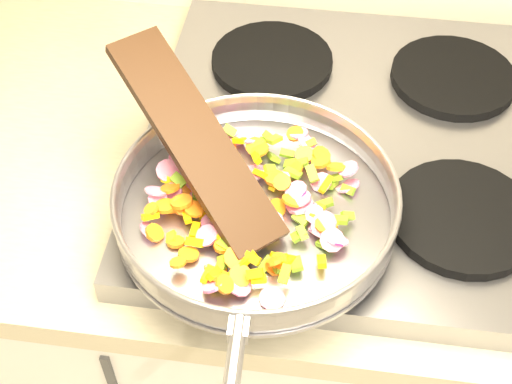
# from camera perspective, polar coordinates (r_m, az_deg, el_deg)

# --- Properties ---
(cooktop) EXTENTS (0.60, 0.60, 0.04)m
(cooktop) POSITION_cam_1_polar(r_m,az_deg,el_deg) (1.05, 7.95, 3.76)
(cooktop) COLOR #939399
(cooktop) RESTS_ON counter_top
(grate_fl) EXTENTS (0.19, 0.19, 0.02)m
(grate_fl) POSITION_cam_1_polar(r_m,az_deg,el_deg) (0.93, -0.85, -0.14)
(grate_fl) COLOR black
(grate_fl) RESTS_ON cooktop
(grate_fr) EXTENTS (0.19, 0.19, 0.02)m
(grate_fr) POSITION_cam_1_polar(r_m,az_deg,el_deg) (0.95, 16.18, -1.92)
(grate_fr) COLOR black
(grate_fr) RESTS_ON cooktop
(grate_bl) EXTENTS (0.19, 0.19, 0.02)m
(grate_bl) POSITION_cam_1_polar(r_m,az_deg,el_deg) (1.14, 1.29, 10.44)
(grate_bl) COLOR black
(grate_bl) RESTS_ON cooktop
(grate_br) EXTENTS (0.19, 0.19, 0.02)m
(grate_br) POSITION_cam_1_polar(r_m,az_deg,el_deg) (1.15, 15.50, 8.86)
(grate_br) COLOR black
(grate_br) RESTS_ON cooktop
(saute_pan) EXTENTS (0.39, 0.56, 0.05)m
(saute_pan) POSITION_cam_1_polar(r_m,az_deg,el_deg) (0.88, -0.01, -0.83)
(saute_pan) COLOR #9E9EA5
(saute_pan) RESTS_ON grate_fl
(vegetable_heap) EXTENTS (0.28, 0.29, 0.05)m
(vegetable_heap) POSITION_cam_1_polar(r_m,az_deg,el_deg) (0.88, -0.69, -0.98)
(vegetable_heap) COLOR #DC1565
(vegetable_heap) RESTS_ON saute_pan
(wooden_spatula) EXTENTS (0.26, 0.27, 0.13)m
(wooden_spatula) POSITION_cam_1_polar(r_m,az_deg,el_deg) (0.88, -4.94, 4.29)
(wooden_spatula) COLOR black
(wooden_spatula) RESTS_ON saute_pan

